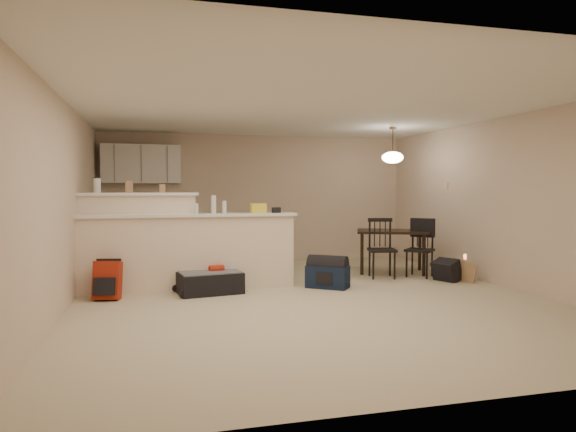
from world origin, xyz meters
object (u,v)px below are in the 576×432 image
object	(u,v)px
dining_chair_far	(420,248)
black_daypack	(446,271)
dining_chair_near	(382,248)
dining_table	(392,235)
red_backpack	(107,281)
pendant_lamp	(393,157)
navy_duffel	(328,277)
suitcase	(210,283)

from	to	relation	value
dining_chair_far	black_daypack	distance (m)	0.60
dining_chair_far	dining_chair_near	bearing A→B (deg)	-140.90
dining_table	red_backpack	size ratio (longest dim) A/B	2.78
black_daypack	dining_chair_far	bearing A→B (deg)	1.10
black_daypack	red_backpack	bearing A→B (deg)	67.58
pendant_lamp	black_daypack	xyz separation A→B (m)	(0.46, -0.98, -1.83)
pendant_lamp	red_backpack	xyz separation A→B (m)	(-4.55, -1.07, -1.74)
dining_table	dining_chair_far	xyz separation A→B (m)	(0.25, -0.51, -0.18)
dining_chair_near	navy_duffel	world-z (taller)	dining_chair_near
dining_chair_far	navy_duffel	bearing A→B (deg)	-118.79
navy_duffel	black_daypack	distance (m)	1.98
dining_chair_near	dining_chair_far	world-z (taller)	dining_chair_near
red_backpack	black_daypack	world-z (taller)	red_backpack
dining_table	navy_duffel	size ratio (longest dim) A/B	2.32
dining_table	navy_duffel	xyz separation A→B (m)	(-1.51, -1.02, -0.48)
dining_chair_far	red_backpack	world-z (taller)	dining_chair_far
pendant_lamp	suitcase	xyz separation A→B (m)	(-3.22, -0.98, -1.85)
dining_table	dining_chair_near	distance (m)	0.61
pendant_lamp	red_backpack	size ratio (longest dim) A/B	1.24
dining_table	dining_chair_far	bearing A→B (deg)	-41.18
dining_chair_far	black_daypack	size ratio (longest dim) A/B	2.53
dining_table	red_backpack	world-z (taller)	dining_table
pendant_lamp	dining_chair_far	xyz separation A→B (m)	(0.25, -0.51, -1.52)
red_backpack	navy_duffel	size ratio (longest dim) A/B	0.84
pendant_lamp	dining_chair_near	world-z (taller)	pendant_lamp
suitcase	black_daypack	world-z (taller)	black_daypack
pendant_lamp	red_backpack	world-z (taller)	pendant_lamp
suitcase	red_backpack	distance (m)	1.34
dining_chair_far	black_daypack	bearing A→B (deg)	-20.50
navy_duffel	black_daypack	xyz separation A→B (m)	(1.98, 0.05, 0.00)
red_backpack	navy_duffel	world-z (taller)	red_backpack
suitcase	navy_duffel	world-z (taller)	navy_duffel
suitcase	pendant_lamp	bearing A→B (deg)	7.56
pendant_lamp	red_backpack	distance (m)	4.99
pendant_lamp	navy_duffel	world-z (taller)	pendant_lamp
pendant_lamp	suitcase	size ratio (longest dim) A/B	0.73
pendant_lamp	navy_duffel	distance (m)	2.58
suitcase	dining_chair_near	bearing A→B (deg)	1.32
suitcase	black_daypack	size ratio (longest dim) A/B	2.30
suitcase	red_backpack	world-z (taller)	red_backpack
pendant_lamp	dining_chair_near	bearing A→B (deg)	-130.98
navy_duffel	dining_chair_far	bearing A→B (deg)	52.53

